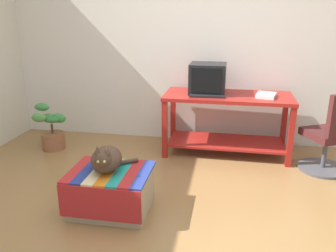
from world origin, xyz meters
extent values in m
plane|color=olive|center=(0.00, 0.00, 0.00)|extent=(14.00, 14.00, 0.00)
cube|color=silver|center=(0.00, 2.05, 1.30)|extent=(8.00, 0.10, 2.60)
cube|color=maroon|center=(-0.20, 1.32, 0.34)|extent=(0.06, 0.06, 0.69)
cube|color=maroon|center=(1.20, 1.31, 0.34)|extent=(0.06, 0.06, 0.69)
cube|color=maroon|center=(1.21, 1.88, 0.34)|extent=(0.06, 0.06, 0.69)
cube|color=maroon|center=(-0.20, 1.89, 0.34)|extent=(0.06, 0.06, 0.69)
cube|color=maroon|center=(0.50, 1.60, 0.14)|extent=(1.37, 0.56, 0.02)
cube|color=maroon|center=(0.50, 1.60, 0.71)|extent=(1.49, 0.66, 0.04)
cube|color=black|center=(0.26, 1.64, 0.74)|extent=(0.29, 0.26, 0.02)
cube|color=black|center=(0.26, 1.64, 0.90)|extent=(0.42, 0.37, 0.35)
cube|color=black|center=(0.25, 1.45, 0.91)|extent=(0.34, 0.01, 0.27)
cube|color=black|center=(0.27, 1.46, 0.74)|extent=(0.41, 0.17, 0.02)
cube|color=white|center=(0.93, 1.55, 0.75)|extent=(0.25, 0.28, 0.04)
cube|color=tan|center=(-0.44, 0.10, 0.18)|extent=(0.65, 0.51, 0.35)
cube|color=#AD2323|center=(-0.44, -0.18, 0.21)|extent=(0.68, 0.01, 0.28)
cube|color=#AD2323|center=(-0.74, 0.10, 0.36)|extent=(0.10, 0.55, 0.02)
cube|color=navy|center=(-0.64, 0.10, 0.36)|extent=(0.10, 0.55, 0.02)
cube|color=beige|center=(-0.54, 0.10, 0.36)|extent=(0.10, 0.55, 0.02)
cube|color=orange|center=(-0.44, 0.10, 0.36)|extent=(0.10, 0.55, 0.02)
cube|color=#1E897A|center=(-0.35, 0.10, 0.36)|extent=(0.10, 0.55, 0.02)
cube|color=#AD2323|center=(-0.25, 0.10, 0.36)|extent=(0.10, 0.55, 0.02)
cube|color=navy|center=(-0.15, 0.10, 0.36)|extent=(0.10, 0.55, 0.02)
ellipsoid|color=#473323|center=(-0.47, 0.12, 0.47)|extent=(0.31, 0.41, 0.20)
sphere|color=#473323|center=(-0.45, -0.02, 0.52)|extent=(0.14, 0.14, 0.14)
cylinder|color=#473323|center=(-0.38, 0.24, 0.39)|extent=(0.27, 0.20, 0.04)
cone|color=#473323|center=(-0.49, -0.02, 0.61)|extent=(0.06, 0.06, 0.06)
cone|color=#473323|center=(-0.41, -0.01, 0.61)|extent=(0.06, 0.06, 0.06)
sphere|color=#C6D151|center=(-0.47, -0.08, 0.54)|extent=(0.02, 0.02, 0.02)
sphere|color=#C6D151|center=(-0.42, -0.08, 0.54)|extent=(0.02, 0.02, 0.02)
cylinder|color=brown|center=(-1.64, 1.35, 0.10)|extent=(0.28, 0.28, 0.20)
cylinder|color=brown|center=(-1.64, 1.35, 0.26)|extent=(0.03, 0.03, 0.12)
ellipsoid|color=#38843D|center=(-1.52, 1.32, 0.41)|extent=(0.18, 0.09, 0.12)
ellipsoid|color=#4C8E42|center=(-1.61, 1.46, 0.38)|extent=(0.14, 0.12, 0.09)
ellipsoid|color=#4C8E42|center=(-1.70, 1.44, 0.38)|extent=(0.19, 0.13, 0.10)
ellipsoid|color=#38843D|center=(-1.73, 1.33, 0.54)|extent=(0.19, 0.10, 0.10)
ellipsoid|color=#4C8E42|center=(-1.72, 1.22, 0.44)|extent=(0.18, 0.08, 0.11)
ellipsoid|color=#2D7033|center=(-1.59, 1.27, 0.41)|extent=(0.21, 0.12, 0.08)
cylinder|color=#4C4C51|center=(1.57, 1.29, 0.01)|extent=(0.52, 0.52, 0.03)
cylinder|color=#4C4C51|center=(1.57, 1.29, 0.20)|extent=(0.05, 0.05, 0.34)
cube|color=#471E1E|center=(1.57, 1.29, 0.41)|extent=(0.57, 0.57, 0.08)
cylinder|color=#2351B2|center=(0.97, 1.67, 0.73)|extent=(0.12, 0.09, 0.01)
camera|label=1|loc=(0.52, -2.45, 1.65)|focal=37.35mm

